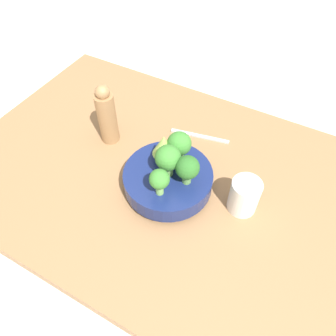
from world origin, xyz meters
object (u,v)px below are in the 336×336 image
Objects in this scene: bowl at (168,179)px; fork at (200,136)px; cup at (244,197)px; pepper_mill at (107,115)px.

bowl reaches higher than fork.
cup is 0.26m from fork.
pepper_mill is at bearing -18.37° from bowl.
cup is at bearing 137.94° from fork.
pepper_mill reaches higher than cup.
fork is at bearing -42.06° from cup.
cup reaches higher than bowl.
cup is (-0.19, -0.03, 0.01)m from bowl.
bowl is 2.43× the size of cup.
pepper_mill reaches higher than fork.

